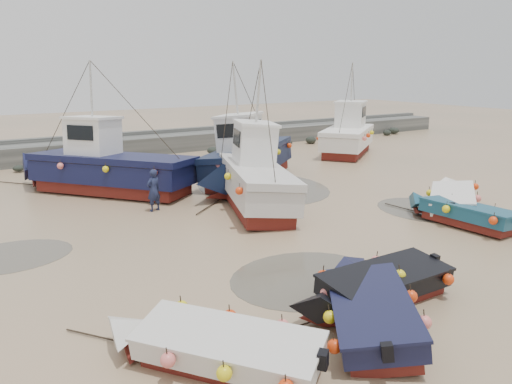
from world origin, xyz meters
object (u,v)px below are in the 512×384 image
(dinghy_2, at_px, (460,210))
(cabin_boat_0, at_px, (101,166))
(person, at_px, (155,211))
(dinghy_1, at_px, (372,303))
(cabin_boat_1, at_px, (251,176))
(cabin_boat_3, at_px, (349,134))
(cabin_boat_2, at_px, (247,158))
(dinghy_3, at_px, (454,196))
(dinghy_0, at_px, (213,341))
(dinghy_4, at_px, (374,283))

(dinghy_2, xyz_separation_m, cabin_boat_0, (-10.26, 12.53, 0.76))
(person, bearing_deg, dinghy_1, 77.48)
(cabin_boat_1, xyz_separation_m, cabin_boat_3, (13.10, 8.11, 0.01))
(cabin_boat_0, relative_size, cabin_boat_2, 1.03)
(dinghy_2, bearing_deg, dinghy_3, 37.58)
(cabin_boat_0, distance_m, person, 4.75)
(dinghy_1, bearing_deg, dinghy_3, 63.91)
(dinghy_0, bearing_deg, cabin_boat_3, 5.12)
(dinghy_2, height_order, person, dinghy_2)
(dinghy_1, height_order, cabin_boat_3, cabin_boat_3)
(cabin_boat_2, xyz_separation_m, person, (-6.02, -2.36, -1.32))
(dinghy_4, relative_size, cabin_boat_1, 0.63)
(dinghy_2, relative_size, dinghy_4, 0.98)
(dinghy_2, bearing_deg, cabin_boat_3, 57.71)
(dinghy_0, height_order, cabin_boat_0, cabin_boat_0)
(cabin_boat_3, relative_size, person, 4.64)
(cabin_boat_2, distance_m, person, 6.60)
(cabin_boat_1, bearing_deg, dinghy_2, -30.65)
(dinghy_1, relative_size, dinghy_3, 0.94)
(dinghy_3, relative_size, cabin_boat_3, 0.70)
(dinghy_4, bearing_deg, cabin_boat_2, -17.83)
(dinghy_2, xyz_separation_m, dinghy_3, (1.73, 1.57, -0.01))
(dinghy_4, bearing_deg, cabin_boat_0, 9.51)
(dinghy_2, bearing_deg, cabin_boat_2, 102.88)
(dinghy_2, distance_m, dinghy_4, 8.29)
(dinghy_4, relative_size, cabin_boat_3, 0.72)
(dinghy_2, bearing_deg, person, 134.42)
(dinghy_1, distance_m, dinghy_4, 1.13)
(cabin_boat_0, bearing_deg, dinghy_3, -81.89)
(dinghy_1, relative_size, cabin_boat_3, 0.65)
(dinghy_3, bearing_deg, cabin_boat_0, -169.14)
(dinghy_2, bearing_deg, dinghy_1, -160.46)
(cabin_boat_1, bearing_deg, cabin_boat_2, 80.85)
(cabin_boat_3, bearing_deg, cabin_boat_2, -105.82)
(dinghy_3, relative_size, dinghy_4, 0.97)
(dinghy_1, distance_m, dinghy_3, 11.60)
(cabin_boat_1, bearing_deg, person, 178.68)
(dinghy_0, relative_size, person, 2.90)
(dinghy_2, xyz_separation_m, cabin_boat_2, (-3.31, 10.43, 0.77))
(dinghy_1, relative_size, cabin_boat_0, 0.58)
(dinghy_3, xyz_separation_m, cabin_boat_2, (-5.04, 8.85, 0.78))
(dinghy_4, bearing_deg, dinghy_0, 93.43)
(dinghy_0, distance_m, cabin_boat_3, 27.02)
(dinghy_1, xyz_separation_m, cabin_boat_3, (16.19, 18.53, 0.82))
(cabin_boat_2, bearing_deg, cabin_boat_3, -108.25)
(dinghy_3, distance_m, person, 12.84)
(cabin_boat_0, bearing_deg, dinghy_1, -123.42)
(person, bearing_deg, dinghy_0, 58.33)
(dinghy_0, relative_size, cabin_boat_0, 0.56)
(dinghy_1, bearing_deg, person, 129.92)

